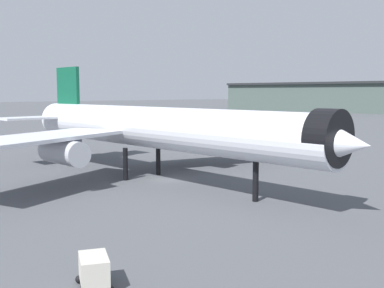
# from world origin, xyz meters

# --- Properties ---
(ground) EXTENTS (900.00, 900.00, 0.00)m
(ground) POSITION_xyz_m (0.00, 0.00, 0.00)
(ground) COLOR #4C4F54
(airliner_near_gate) EXTENTS (54.36, 49.59, 14.41)m
(airliner_near_gate) POSITION_xyz_m (-1.37, -0.96, 6.34)
(airliner_near_gate) COLOR silver
(airliner_near_gate) RESTS_ON ground
(service_truck_front) EXTENTS (3.67, 5.90, 3.00)m
(service_truck_front) POSITION_xyz_m (-33.42, 2.85, 1.59)
(service_truck_front) COLOR black
(service_truck_front) RESTS_ON ground
(baggage_cart_trailing) EXTENTS (2.80, 2.58, 1.82)m
(baggage_cart_trailing) POSITION_xyz_m (22.04, -22.00, 0.98)
(baggage_cart_trailing) COLOR black
(baggage_cart_trailing) RESTS_ON ground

